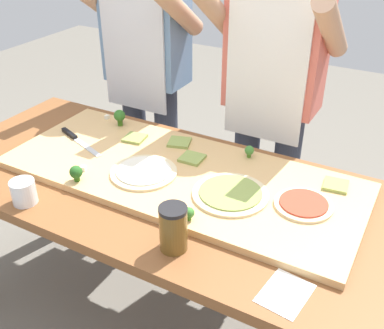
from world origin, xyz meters
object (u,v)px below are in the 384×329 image
object	(u,v)px
broccoli_floret_front_right	(189,213)
cook_left	(146,62)
pizza_slice_near_right	(179,142)
pizza_slice_center	(135,138)
pizza_slice_near_left	(336,185)
sauce_jar	(173,228)
pizza_whole_pesto_green	(230,194)
recipe_note	(285,293)
pizza_whole_white_garlic	(144,172)
broccoli_floret_back_mid	(120,116)
cheese_crumble_a	(177,207)
cook_right	(272,86)
cheese_crumble_c	(107,117)
broccoli_floret_center_right	(76,172)
broccoli_floret_back_left	(249,151)
chefs_knife	(76,138)
prep_table	(163,203)
pizza_whole_tomato_red	(304,204)
flour_cup	(24,193)
cheese_crumble_b	(83,168)
pizza_slice_far_left	(192,158)

from	to	relation	value
broccoli_floret_front_right	cook_left	bearing A→B (deg)	130.99
pizza_slice_near_right	pizza_slice_center	xyz separation A→B (m)	(-0.18, -0.06, 0.00)
pizza_slice_near_left	sauce_jar	size ratio (longest dim) A/B	0.57
pizza_whole_pesto_green	recipe_note	xyz separation A→B (m)	(0.31, -0.31, -0.03)
pizza_whole_white_garlic	broccoli_floret_back_mid	distance (m)	0.43
cheese_crumble_a	cook_right	bearing A→B (deg)	87.30
pizza_slice_near_left	cook_right	world-z (taller)	cook_right
cheese_crumble_c	sauce_jar	distance (m)	0.92
pizza_slice_near_right	sauce_jar	bearing A→B (deg)	-61.25
recipe_note	cook_right	bearing A→B (deg)	113.53
pizza_slice_center	broccoli_floret_center_right	distance (m)	0.37
pizza_slice_center	broccoli_floret_center_right	bearing A→B (deg)	-89.65
broccoli_floret_front_right	broccoli_floret_back_left	world-z (taller)	broccoli_floret_back_left
broccoli_floret_front_right	broccoli_floret_back_mid	size ratio (longest dim) A/B	0.62
chefs_knife	cook_right	bearing A→B (deg)	39.26
broccoli_floret_back_mid	prep_table	bearing A→B (deg)	-34.79
pizza_whole_tomato_red	cheese_crumble_a	size ratio (longest dim) A/B	13.12
chefs_knife	cook_left	distance (m)	0.57
broccoli_floret_front_right	broccoli_floret_center_right	bearing A→B (deg)	179.63
pizza_slice_near_right	pizza_slice_center	world-z (taller)	same
chefs_knife	pizza_whole_tomato_red	world-z (taller)	same
flour_cup	pizza_whole_white_garlic	bearing A→B (deg)	49.12
pizza_slice_near_right	cheese_crumble_b	bearing A→B (deg)	-120.19
prep_table	broccoli_floret_back_mid	xyz separation A→B (m)	(-0.39, 0.27, 0.17)
broccoli_floret_back_mid	cheese_crumble_b	size ratio (longest dim) A/B	4.01
pizza_whole_white_garlic	pizza_slice_far_left	size ratio (longest dim) A/B	2.89
cheese_crumble_b	sauce_jar	bearing A→B (deg)	-19.86
pizza_whole_tomato_red	broccoli_floret_back_mid	xyz separation A→B (m)	(-0.90, 0.20, 0.04)
broccoli_floret_front_right	broccoli_floret_center_right	world-z (taller)	broccoli_floret_center_right
cheese_crumble_c	broccoli_floret_front_right	bearing A→B (deg)	-34.13
pizza_whole_tomato_red	broccoli_floret_back_left	world-z (taller)	broccoli_floret_back_left
broccoli_floret_back_left	broccoli_floret_back_mid	xyz separation A→B (m)	(-0.62, -0.02, 0.02)
chefs_knife	broccoli_floret_front_right	bearing A→B (deg)	-19.68
pizza_slice_near_right	broccoli_floret_center_right	bearing A→B (deg)	-113.12
chefs_knife	sauce_jar	world-z (taller)	sauce_jar
pizza_slice_near_right	cook_right	xyz separation A→B (m)	(0.26, 0.36, 0.18)
pizza_slice_near_right	cheese_crumble_a	bearing A→B (deg)	-60.64
pizza_slice_far_left	cook_right	xyz separation A→B (m)	(0.15, 0.45, 0.18)
pizza_slice_near_left	cheese_crumble_b	world-z (taller)	cheese_crumble_b
flour_cup	sauce_jar	size ratio (longest dim) A/B	0.57
chefs_knife	pizza_slice_far_left	bearing A→B (deg)	10.26
flour_cup	chefs_knife	bearing A→B (deg)	107.34
sauce_jar	cook_left	bearing A→B (deg)	127.66
chefs_knife	cook_left	bearing A→B (deg)	89.42
prep_table	pizza_slice_near_left	distance (m)	0.64
pizza_whole_pesto_green	sauce_jar	xyz separation A→B (m)	(-0.05, -0.30, 0.04)
broccoli_floret_front_right	pizza_slice_far_left	bearing A→B (deg)	117.45
recipe_note	pizza_whole_white_garlic	bearing A→B (deg)	156.24
cheese_crumble_b	recipe_note	distance (m)	0.88
pizza_whole_pesto_green	cook_left	bearing A→B (deg)	141.15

